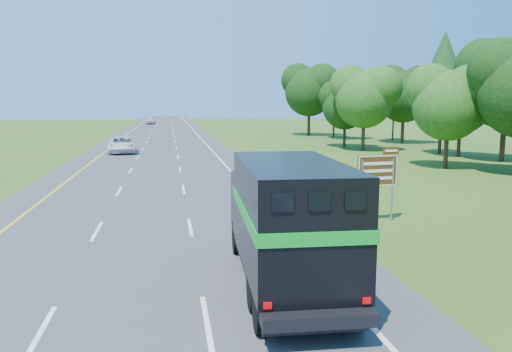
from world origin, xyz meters
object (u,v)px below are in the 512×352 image
(white_suv, at_px, (122,145))
(far_car, at_px, (151,121))
(exit_sign, at_px, (378,174))
(horse_truck, at_px, (286,219))

(white_suv, xyz_separation_m, far_car, (0.48, 68.03, 0.00))
(far_car, height_order, exit_sign, exit_sign)
(horse_truck, bearing_deg, exit_sign, 53.16)
(horse_truck, distance_m, white_suv, 39.64)
(white_suv, height_order, exit_sign, exit_sign)
(white_suv, bearing_deg, far_car, 85.47)
(exit_sign, bearing_deg, white_suv, 106.99)
(white_suv, relative_size, exit_sign, 1.84)
(horse_truck, distance_m, exit_sign, 8.79)
(exit_sign, bearing_deg, horse_truck, -135.23)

